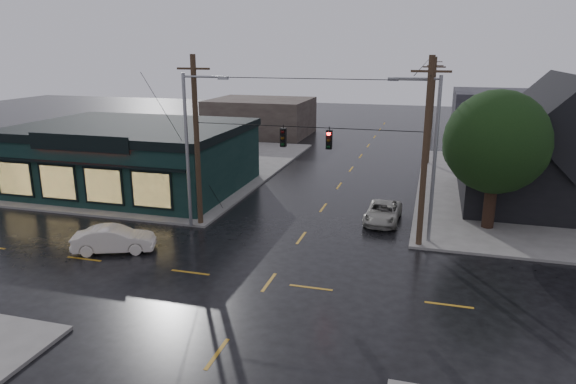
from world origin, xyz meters
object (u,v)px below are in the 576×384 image
(corner_tree, at_px, (497,142))
(suv_silver, at_px, (383,212))
(sedan_cream, at_px, (114,239))
(utility_pole_ne, at_px, (418,246))
(utility_pole_nw, at_px, (201,225))

(corner_tree, distance_m, suv_silver, 7.74)
(sedan_cream, height_order, suv_silver, sedan_cream)
(utility_pole_ne, distance_m, sedan_cream, 16.41)
(corner_tree, xyz_separation_m, utility_pole_nw, (-16.85, -3.95, -5.27))
(corner_tree, relative_size, suv_silver, 1.85)
(suv_silver, bearing_deg, corner_tree, 4.51)
(sedan_cream, relative_size, suv_silver, 0.96)
(utility_pole_ne, height_order, sedan_cream, utility_pole_ne)
(corner_tree, xyz_separation_m, suv_silver, (-6.17, -0.28, -4.66))
(corner_tree, bearing_deg, sedan_cream, -154.80)
(corner_tree, xyz_separation_m, utility_pole_ne, (-3.85, -3.95, -5.27))
(utility_pole_nw, distance_m, utility_pole_ne, 13.00)
(utility_pole_nw, height_order, utility_pole_ne, same)
(utility_pole_nw, relative_size, utility_pole_ne, 1.00)
(utility_pole_ne, relative_size, sedan_cream, 2.41)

